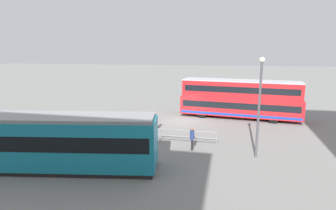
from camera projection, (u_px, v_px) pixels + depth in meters
ground_plane at (185, 121)px, 28.57m from camera, size 160.00×160.00×0.00m
double_decker_bus at (240, 99)px, 29.19m from camera, size 12.22×4.27×3.94m
tram_yellow at (53, 141)px, 17.22m from camera, size 12.69×4.01×3.34m
pedestrian_near_railing at (156, 120)px, 25.11m from camera, size 0.45×0.45×1.67m
pedestrian_crossing at (192, 137)px, 20.45m from camera, size 0.34×0.36×1.65m
pedestrian_railing at (160, 132)px, 22.24m from camera, size 8.88×0.68×1.08m
info_sign at (99, 121)px, 22.14m from camera, size 1.11×0.26×2.42m
street_lamp at (260, 100)px, 18.52m from camera, size 0.36×0.36×6.68m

